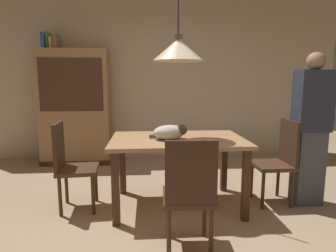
{
  "coord_description": "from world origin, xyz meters",
  "views": [
    {
      "loc": [
        -0.17,
        -2.38,
        1.34
      ],
      "look_at": [
        0.06,
        0.73,
        0.85
      ],
      "focal_mm": 30.13,
      "sensor_mm": 36.0,
      "label": 1
    }
  ],
  "objects_px": {
    "chair_right_side": "(279,158)",
    "pendant_lamp": "(178,49)",
    "book_brown_thick": "(57,42)",
    "book_blue_wide": "(45,41)",
    "person_standing": "(311,130)",
    "cat_sleeping": "(170,132)",
    "book_yellow_short": "(52,43)",
    "hutch_bookcase": "(76,110)",
    "book_green_slim": "(49,41)",
    "chair_near_front": "(189,191)",
    "chair_left_side": "(70,162)",
    "dining_table": "(178,147)"
  },
  "relations": [
    {
      "from": "chair_left_side",
      "to": "book_yellow_short",
      "type": "xyz_separation_m",
      "value": [
        -0.67,
        1.79,
        1.43
      ]
    },
    {
      "from": "dining_table",
      "to": "book_blue_wide",
      "type": "bearing_deg",
      "value": 136.87
    },
    {
      "from": "cat_sleeping",
      "to": "book_yellow_short",
      "type": "bearing_deg",
      "value": 133.01
    },
    {
      "from": "book_brown_thick",
      "to": "person_standing",
      "type": "bearing_deg",
      "value": -30.1
    },
    {
      "from": "chair_right_side",
      "to": "pendant_lamp",
      "type": "distance_m",
      "value": 1.61
    },
    {
      "from": "book_yellow_short",
      "to": "cat_sleeping",
      "type": "bearing_deg",
      "value": -46.99
    },
    {
      "from": "book_blue_wide",
      "to": "person_standing",
      "type": "distance_m",
      "value": 3.98
    },
    {
      "from": "dining_table",
      "to": "book_green_slim",
      "type": "height_order",
      "value": "book_green_slim"
    },
    {
      "from": "chair_right_side",
      "to": "book_yellow_short",
      "type": "height_order",
      "value": "book_yellow_short"
    },
    {
      "from": "pendant_lamp",
      "to": "book_green_slim",
      "type": "height_order",
      "value": "pendant_lamp"
    },
    {
      "from": "pendant_lamp",
      "to": "book_green_slim",
      "type": "distance_m",
      "value": 2.59
    },
    {
      "from": "cat_sleeping",
      "to": "book_yellow_short",
      "type": "relative_size",
      "value": 2.01
    },
    {
      "from": "hutch_bookcase",
      "to": "book_green_slim",
      "type": "distance_m",
      "value": 1.15
    },
    {
      "from": "chair_right_side",
      "to": "book_brown_thick",
      "type": "height_order",
      "value": "book_brown_thick"
    },
    {
      "from": "chair_near_front",
      "to": "hutch_bookcase",
      "type": "bearing_deg",
      "value": 119.1
    },
    {
      "from": "cat_sleeping",
      "to": "hutch_bookcase",
      "type": "height_order",
      "value": "hutch_bookcase"
    },
    {
      "from": "chair_near_front",
      "to": "pendant_lamp",
      "type": "xyz_separation_m",
      "value": [
        0.0,
        0.88,
        1.15
      ]
    },
    {
      "from": "chair_right_side",
      "to": "pendant_lamp",
      "type": "xyz_separation_m",
      "value": [
        -1.13,
        -0.0,
        1.15
      ]
    },
    {
      "from": "chair_near_front",
      "to": "hutch_bookcase",
      "type": "xyz_separation_m",
      "value": [
        -1.48,
        2.66,
        0.38
      ]
    },
    {
      "from": "cat_sleeping",
      "to": "hutch_bookcase",
      "type": "distance_m",
      "value": 2.32
    },
    {
      "from": "cat_sleeping",
      "to": "book_brown_thick",
      "type": "height_order",
      "value": "book_brown_thick"
    },
    {
      "from": "hutch_bookcase",
      "to": "book_yellow_short",
      "type": "height_order",
      "value": "book_yellow_short"
    },
    {
      "from": "book_yellow_short",
      "to": "person_standing",
      "type": "height_order",
      "value": "book_yellow_short"
    },
    {
      "from": "cat_sleeping",
      "to": "book_brown_thick",
      "type": "bearing_deg",
      "value": 131.84
    },
    {
      "from": "chair_left_side",
      "to": "person_standing",
      "type": "height_order",
      "value": "person_standing"
    },
    {
      "from": "book_green_slim",
      "to": "book_brown_thick",
      "type": "distance_m",
      "value": 0.12
    },
    {
      "from": "book_brown_thick",
      "to": "book_yellow_short",
      "type": "bearing_deg",
      "value": 180.0
    },
    {
      "from": "pendant_lamp",
      "to": "book_yellow_short",
      "type": "relative_size",
      "value": 6.5
    },
    {
      "from": "chair_right_side",
      "to": "person_standing",
      "type": "xyz_separation_m",
      "value": [
        0.3,
        -0.05,
        0.32
      ]
    },
    {
      "from": "hutch_bookcase",
      "to": "pendant_lamp",
      "type": "bearing_deg",
      "value": -50.24
    },
    {
      "from": "dining_table",
      "to": "pendant_lamp",
      "type": "xyz_separation_m",
      "value": [
        0.0,
        0.0,
        1.01
      ]
    },
    {
      "from": "chair_near_front",
      "to": "chair_left_side",
      "type": "relative_size",
      "value": 1.0
    },
    {
      "from": "chair_right_side",
      "to": "book_green_slim",
      "type": "distance_m",
      "value": 3.77
    },
    {
      "from": "chair_near_front",
      "to": "book_blue_wide",
      "type": "height_order",
      "value": "book_blue_wide"
    },
    {
      "from": "book_brown_thick",
      "to": "book_blue_wide",
      "type": "bearing_deg",
      "value": 180.0
    },
    {
      "from": "chair_left_side",
      "to": "book_blue_wide",
      "type": "height_order",
      "value": "book_blue_wide"
    },
    {
      "from": "hutch_bookcase",
      "to": "person_standing",
      "type": "relative_size",
      "value": 1.12
    },
    {
      "from": "dining_table",
      "to": "chair_near_front",
      "type": "height_order",
      "value": "chair_near_front"
    },
    {
      "from": "cat_sleeping",
      "to": "dining_table",
      "type": "bearing_deg",
      "value": 33.11
    },
    {
      "from": "chair_left_side",
      "to": "hutch_bookcase",
      "type": "distance_m",
      "value": 1.87
    },
    {
      "from": "hutch_bookcase",
      "to": "person_standing",
      "type": "bearing_deg",
      "value": -32.13
    },
    {
      "from": "chair_left_side",
      "to": "pendant_lamp",
      "type": "distance_m",
      "value": 1.61
    },
    {
      "from": "chair_right_side",
      "to": "dining_table",
      "type": "bearing_deg",
      "value": -179.96
    },
    {
      "from": "chair_right_side",
      "to": "chair_left_side",
      "type": "height_order",
      "value": "same"
    },
    {
      "from": "chair_left_side",
      "to": "cat_sleeping",
      "type": "height_order",
      "value": "chair_left_side"
    },
    {
      "from": "chair_right_side",
      "to": "book_brown_thick",
      "type": "bearing_deg",
      "value": 148.0
    },
    {
      "from": "chair_left_side",
      "to": "book_brown_thick",
      "type": "bearing_deg",
      "value": 108.58
    },
    {
      "from": "chair_left_side",
      "to": "book_yellow_short",
      "type": "height_order",
      "value": "book_yellow_short"
    },
    {
      "from": "chair_near_front",
      "to": "pendant_lamp",
      "type": "height_order",
      "value": "pendant_lamp"
    },
    {
      "from": "chair_right_side",
      "to": "book_brown_thick",
      "type": "distance_m",
      "value": 3.67
    }
  ]
}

